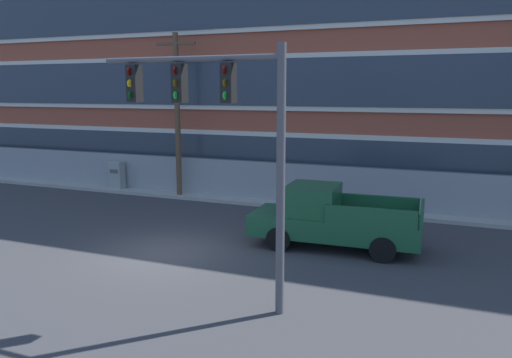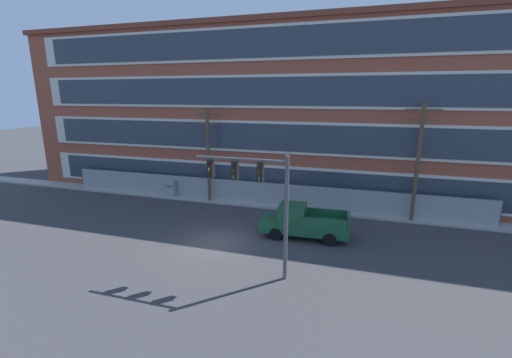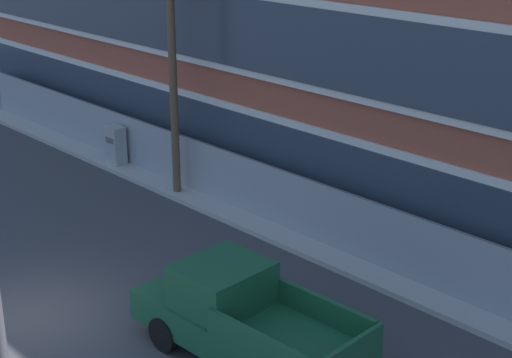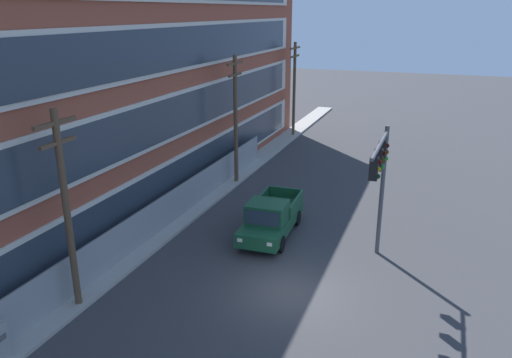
{
  "view_description": "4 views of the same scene",
  "coord_description": "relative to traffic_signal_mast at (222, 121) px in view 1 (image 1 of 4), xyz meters",
  "views": [
    {
      "loc": [
        8.48,
        -13.16,
        5.15
      ],
      "look_at": [
        1.86,
        3.31,
        1.98
      ],
      "focal_mm": 35.0,
      "sensor_mm": 36.0,
      "label": 1
    },
    {
      "loc": [
        8.02,
        -17.72,
        8.84
      ],
      "look_at": [
        1.47,
        3.54,
        3.31
      ],
      "focal_mm": 24.0,
      "sensor_mm": 36.0,
      "label": 2
    },
    {
      "loc": [
        15.64,
        -7.23,
        9.58
      ],
      "look_at": [
        3.14,
        4.52,
        3.21
      ],
      "focal_mm": 55.0,
      "sensor_mm": 36.0,
      "label": 3
    },
    {
      "loc": [
        -17.15,
        -4.92,
        10.96
      ],
      "look_at": [
        2.93,
        2.64,
        3.67
      ],
      "focal_mm": 35.0,
      "sensor_mm": 36.0,
      "label": 4
    }
  ],
  "objects": [
    {
      "name": "utility_pole_near_corner",
      "position": [
        -7.29,
        10.25,
        -0.2
      ],
      "size": [
        2.02,
        0.26,
        7.78
      ],
      "color": "brown",
      "rests_on": "ground"
    },
    {
      "name": "pickup_truck_dark_green",
      "position": [
        1.36,
        5.33,
        -3.49
      ],
      "size": [
        5.62,
        2.33,
        2.06
      ],
      "color": "#194C2D",
      "rests_on": "ground"
    },
    {
      "name": "sidewalk_building_side",
      "position": [
        -3.47,
        10.68,
        -4.38
      ],
      "size": [
        80.0,
        1.62,
        0.16
      ],
      "primitive_type": "cube",
      "color": "#9E9B93",
      "rests_on": "ground"
    },
    {
      "name": "electrical_cabinet",
      "position": [
        -11.03,
        10.38,
        -3.68
      ],
      "size": [
        0.68,
        0.51,
        1.55
      ],
      "color": "#939993",
      "rests_on": "ground"
    },
    {
      "name": "traffic_signal_mast",
      "position": [
        0.0,
        0.0,
        0.0
      ],
      "size": [
        4.66,
        0.43,
        6.16
      ],
      "color": "#4C4C51",
      "rests_on": "ground"
    },
    {
      "name": "ground_plane",
      "position": [
        -3.47,
        2.78,
        -4.46
      ],
      "size": [
        160.0,
        160.0,
        0.0
      ],
      "primitive_type": "plane",
      "color": "#38383A"
    },
    {
      "name": "brick_mill_building",
      "position": [
        -0.58,
        16.58,
        2.85
      ],
      "size": [
        51.33,
        10.78,
        14.6
      ],
      "color": "brown",
      "rests_on": "ground"
    },
    {
      "name": "chain_link_fence",
      "position": [
        -3.49,
        10.76,
        -3.47
      ],
      "size": [
        34.88,
        0.06,
        1.94
      ],
      "color": "gray",
      "rests_on": "ground"
    }
  ]
}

